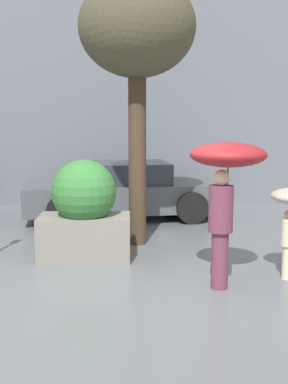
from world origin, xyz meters
TOP-DOWN VIEW (x-y plane):
  - ground_plane at (0.00, 0.00)m, footprint 40.00×40.00m
  - building_facade at (0.00, 6.50)m, footprint 18.00×0.30m
  - planter_box at (-0.64, 1.51)m, footprint 1.42×1.01m
  - person_adult at (1.31, 0.19)m, footprint 0.98×0.98m
  - parked_car_near at (-0.05, 4.75)m, footprint 4.51×2.35m
  - street_tree at (0.21, 2.44)m, footprint 1.97×1.97m

SIDE VIEW (x-z plane):
  - ground_plane at x=0.00m, z-range 0.00..0.00m
  - parked_car_near at x=-0.05m, z-range -0.03..1.21m
  - planter_box at x=-0.64m, z-range -0.02..1.55m
  - person_adult at x=1.31m, z-range 0.56..2.46m
  - building_facade at x=0.00m, z-range 0.00..6.00m
  - street_tree at x=0.21m, z-range 1.34..5.89m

